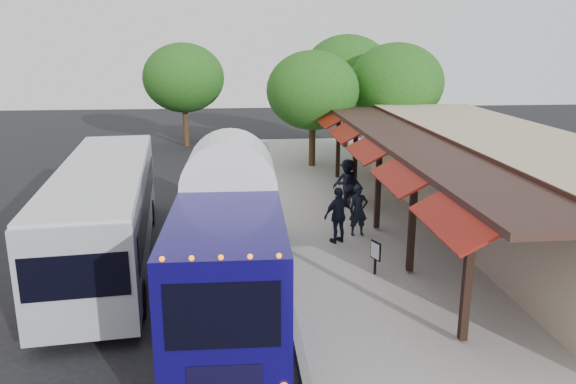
# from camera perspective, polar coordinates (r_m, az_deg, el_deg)

# --- Properties ---
(ground) EXTENTS (90.00, 90.00, 0.00)m
(ground) POSITION_cam_1_polar(r_m,az_deg,el_deg) (16.60, -0.53, -9.17)
(ground) COLOR black
(ground) RESTS_ON ground
(sidewalk) EXTENTS (10.00, 40.00, 0.15)m
(sidewalk) POSITION_cam_1_polar(r_m,az_deg,el_deg) (21.19, 12.15, -3.85)
(sidewalk) COLOR #9E9B93
(sidewalk) RESTS_ON ground
(curb) EXTENTS (0.20, 40.00, 0.16)m
(curb) POSITION_cam_1_polar(r_m,az_deg,el_deg) (20.28, -1.35, -4.36)
(curb) COLOR gray
(curb) RESTS_ON ground
(station_shelter) EXTENTS (8.15, 20.00, 3.60)m
(station_shelter) POSITION_cam_1_polar(r_m,az_deg,el_deg) (21.96, 20.87, 0.97)
(station_shelter) COLOR tan
(station_shelter) RESTS_ON ground
(coach_bus) EXTENTS (2.59, 11.32, 3.60)m
(coach_bus) POSITION_cam_1_polar(r_m,az_deg,el_deg) (14.97, -5.80, -4.06)
(coach_bus) COLOR #0E0755
(coach_bus) RESTS_ON ground
(city_bus) EXTENTS (3.74, 11.85, 3.13)m
(city_bus) POSITION_cam_1_polar(r_m,az_deg,el_deg) (18.50, -18.04, -1.66)
(city_bus) COLOR #94979C
(city_bus) RESTS_ON ground
(ped_a) EXTENTS (0.70, 0.49, 1.83)m
(ped_a) POSITION_cam_1_polar(r_m,az_deg,el_deg) (19.90, 7.16, -1.87)
(ped_a) COLOR black
(ped_a) RESTS_ON sidewalk
(ped_b) EXTENTS (1.15, 1.05, 1.92)m
(ped_b) POSITION_cam_1_polar(r_m,az_deg,el_deg) (23.41, 5.91, 0.86)
(ped_b) COLOR black
(ped_b) RESTS_ON sidewalk
(ped_c) EXTENTS (1.23, 0.90, 1.94)m
(ped_c) POSITION_cam_1_polar(r_m,az_deg,el_deg) (19.09, 5.17, -2.36)
(ped_c) COLOR black
(ped_c) RESTS_ON sidewalk
(ped_d) EXTENTS (1.32, 0.91, 1.88)m
(ped_d) POSITION_cam_1_polar(r_m,az_deg,el_deg) (23.88, 6.06, 1.09)
(ped_d) COLOR black
(ped_d) RESTS_ON sidewalk
(sign_board) EXTENTS (0.21, 0.45, 1.02)m
(sign_board) POSITION_cam_1_polar(r_m,az_deg,el_deg) (16.71, 8.88, -6.06)
(sign_board) COLOR black
(sign_board) RESTS_ON sidewalk
(tree_left) EXTENTS (5.00, 5.00, 6.40)m
(tree_left) POSITION_cam_1_polar(r_m,az_deg,el_deg) (30.66, 2.53, 10.26)
(tree_left) COLOR #382314
(tree_left) RESTS_ON ground
(tree_mid) EXTENTS (5.69, 5.69, 7.28)m
(tree_mid) POSITION_cam_1_polar(r_m,az_deg,el_deg) (36.61, 6.02, 11.89)
(tree_mid) COLOR #382314
(tree_mid) RESTS_ON ground
(tree_right) EXTENTS (5.31, 5.31, 6.80)m
(tree_right) POSITION_cam_1_polar(r_m,az_deg,el_deg) (32.66, 10.93, 10.77)
(tree_right) COLOR #382314
(tree_right) RESTS_ON ground
(tree_far) EXTENTS (5.29, 5.29, 6.78)m
(tree_far) POSITION_cam_1_polar(r_m,az_deg,el_deg) (37.97, -10.56, 11.32)
(tree_far) COLOR #382314
(tree_far) RESTS_ON ground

